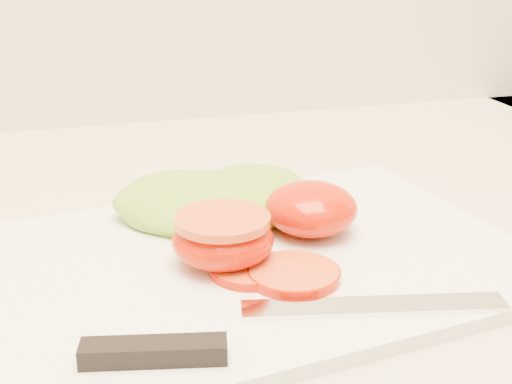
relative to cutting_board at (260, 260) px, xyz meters
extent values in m
cube|color=white|center=(0.00, 0.00, 0.00)|extent=(0.41, 0.32, 0.01)
ellipsoid|color=red|center=(0.05, 0.03, 0.02)|extent=(0.07, 0.07, 0.04)
ellipsoid|color=red|center=(-0.03, -0.01, 0.02)|extent=(0.07, 0.07, 0.04)
cylinder|color=red|center=(-0.03, -0.01, 0.04)|extent=(0.07, 0.07, 0.01)
cylinder|color=#D55E20|center=(0.01, -0.04, 0.01)|extent=(0.06, 0.06, 0.01)
cylinder|color=#D55E20|center=(-0.01, -0.03, 0.01)|extent=(0.05, 0.05, 0.01)
ellipsoid|color=#7BBA31|center=(-0.03, 0.08, 0.02)|extent=(0.17, 0.15, 0.03)
ellipsoid|color=#7BBA31|center=(0.02, 0.09, 0.02)|extent=(0.15, 0.14, 0.03)
cube|color=silver|center=(0.05, -0.09, 0.01)|extent=(0.17, 0.06, 0.00)
cube|color=black|center=(-0.09, -0.11, 0.01)|extent=(0.08, 0.03, 0.01)
camera|label=1|loc=(-0.13, -0.45, 0.23)|focal=50.00mm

